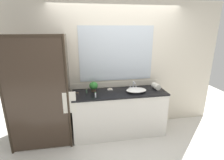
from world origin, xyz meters
TOP-DOWN VIEW (x-y plane):
  - ground_plane at (0.00, 0.00)m, footprint 8.00×8.00m
  - wall_back_with_mirror at (0.00, 0.34)m, footprint 4.40×0.06m
  - vanity_cabinet at (0.00, 0.01)m, footprint 1.80×0.58m
  - shower_enclosure at (-1.27, -0.19)m, footprint 1.20×0.59m
  - sink_basin at (0.32, -0.05)m, footprint 0.39×0.27m
  - faucet at (0.32, 0.14)m, footprint 0.17×0.16m
  - potted_plant at (-0.49, 0.12)m, footprint 0.17×0.17m
  - soap_dish at (-0.16, 0.16)m, footprint 0.10×0.07m
  - amenity_bottle_body_wash at (-0.48, -0.18)m, footprint 0.03×0.03m
  - amenity_bottle_conditioner at (-0.63, 0.05)m, footprint 0.03×0.03m
  - rolled_towel_near_edge at (0.76, 0.04)m, footprint 0.14×0.19m

SIDE VIEW (x-z plane):
  - ground_plane at x=0.00m, z-range 0.00..0.00m
  - vanity_cabinet at x=0.00m, z-range 0.00..0.90m
  - soap_dish at x=-0.16m, z-range 0.90..0.93m
  - sink_basin at x=0.32m, z-range 0.90..0.97m
  - amenity_bottle_conditioner at x=-0.63m, z-range 0.90..0.99m
  - amenity_bottle_body_wash at x=-0.48m, z-range 0.90..1.00m
  - faucet at x=0.32m, z-range 0.88..1.03m
  - rolled_towel_near_edge at x=0.76m, z-range 0.90..1.02m
  - potted_plant at x=-0.49m, z-range 0.91..1.10m
  - shower_enclosure at x=-1.27m, z-range 0.02..2.02m
  - wall_back_with_mirror at x=0.00m, z-range 0.01..2.61m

